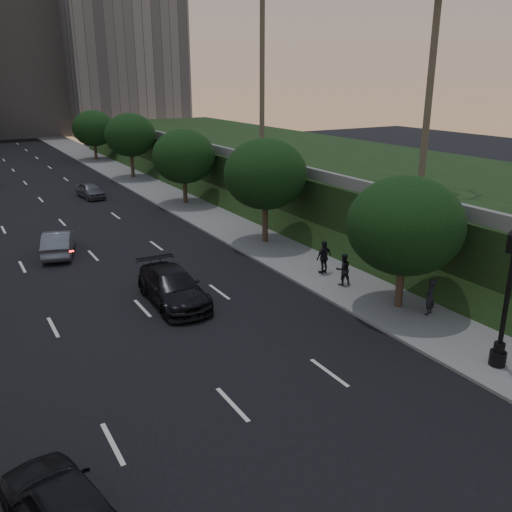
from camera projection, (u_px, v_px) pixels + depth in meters
ground at (324, 503)px, 13.78m from camera, size 160.00×160.00×0.00m
road_surface at (68, 229)px, 38.38m from camera, size 16.00×140.00×0.02m
sidewalk_right at (200, 211)px, 43.24m from camera, size 4.50×140.00×0.15m
embankment at (333, 178)px, 46.60m from camera, size 18.00×90.00×4.00m
parapet_wall at (247, 157)px, 41.80m from camera, size 0.35×90.00×0.70m
office_block_mid at (7, 60)px, 96.17m from camera, size 22.00×18.00×26.00m
office_block_right at (114, 31)px, 98.24m from camera, size 20.00×22.00×36.00m
tree_right_a at (405, 226)px, 23.98m from camera, size 5.20×5.20×6.24m
tree_right_b at (265, 174)px, 33.66m from camera, size 5.20×5.20×6.74m
tree_right_c at (184, 156)px, 44.48m from camera, size 5.20×5.20×6.24m
tree_right_d at (130, 135)px, 55.80m from camera, size 5.20×5.20×6.74m
tree_right_e at (93, 128)px, 68.26m from camera, size 5.20×5.20×6.24m
street_lamp at (506, 303)px, 19.29m from camera, size 0.64×0.64×5.62m
sedan_near_left at (64, 508)px, 12.59m from camera, size 2.76×4.89×1.57m
sedan_mid_left at (58, 243)px, 32.66m from camera, size 2.78×4.83×1.51m
sedan_near_right at (173, 287)px, 25.69m from camera, size 2.45×5.64×1.61m
sedan_far_right at (90, 190)px, 47.92m from camera, size 2.02×4.18×1.38m
pedestrian_a at (430, 297)px, 24.05m from camera, size 0.73×0.61×1.71m
pedestrian_b at (343, 269)px, 27.54m from camera, size 0.91×0.77×1.65m
pedestrian_c at (324, 257)px, 29.12m from camera, size 1.13×0.61×1.83m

